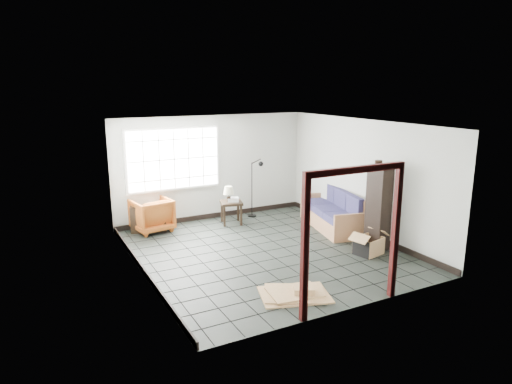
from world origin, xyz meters
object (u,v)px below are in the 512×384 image
futon_sofa (334,214)px  tall_shelf (378,207)px  side_table (231,205)px  armchair (152,213)px

futon_sofa → tall_shelf: tall_shelf is taller
side_table → tall_shelf: size_ratio=0.36×
futon_sofa → armchair: bearing=168.3°
armchair → tall_shelf: tall_shelf is taller
futon_sofa → tall_shelf: bearing=-79.6°
armchair → tall_shelf: 5.08m
side_table → tall_shelf: 3.58m
armchair → futon_sofa: bearing=146.2°
futon_sofa → tall_shelf: size_ratio=1.25×
futon_sofa → side_table: size_ratio=3.48×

